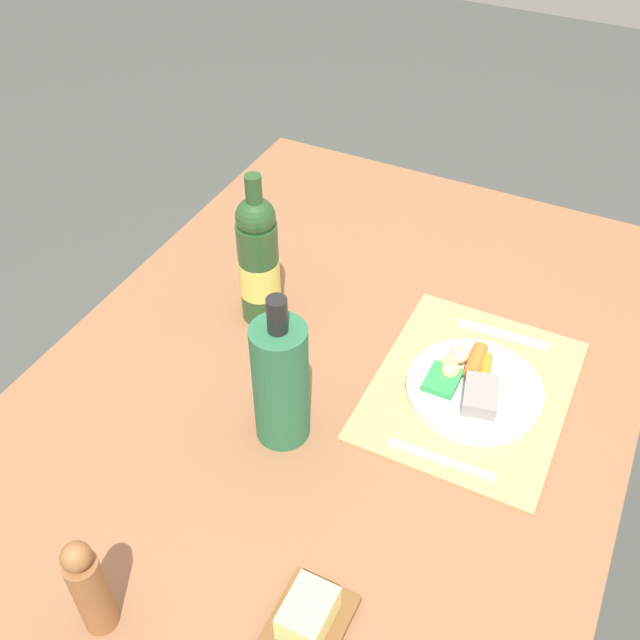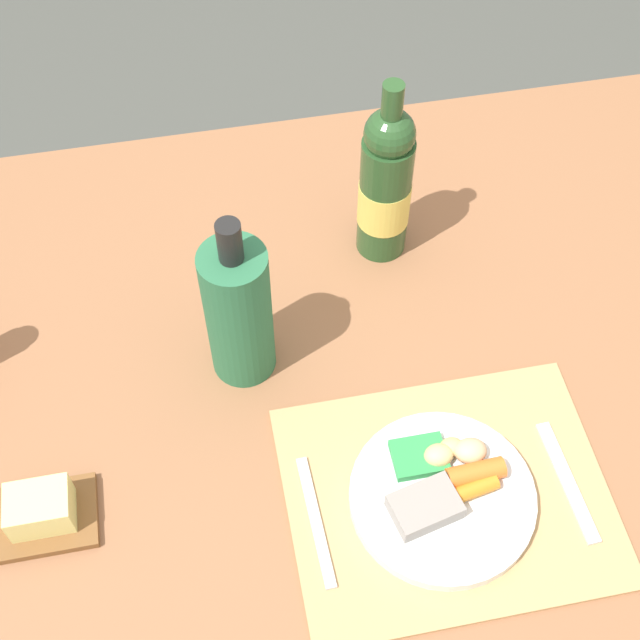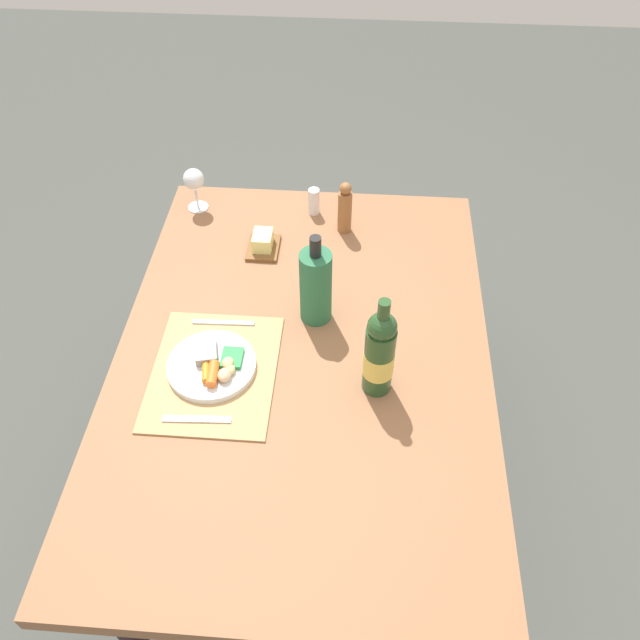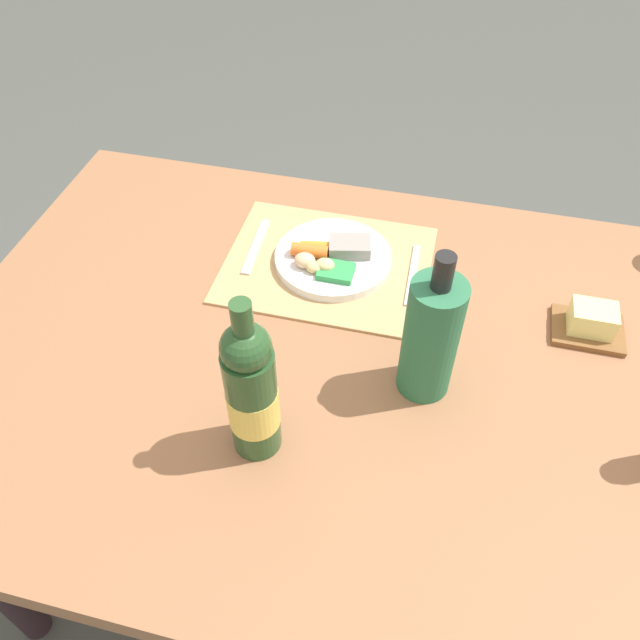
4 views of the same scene
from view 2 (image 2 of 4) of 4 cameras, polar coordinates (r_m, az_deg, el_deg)
The scene contains 9 objects.
ground_plane at distance 1.90m, azimuth 1.12°, elevation -14.20°, with size 8.00×8.00×0.00m, color #474A45.
dining_table at distance 1.33m, azimuth 1.55°, elevation -4.17°, with size 1.50×1.03×0.70m.
placemat at distance 1.18m, azimuth 8.21°, elevation -11.09°, with size 0.42×0.33×0.01m, color tan.
dinner_plate at distance 1.16m, azimuth 7.92°, elevation -10.95°, with size 0.24×0.24×0.05m.
fork at distance 1.15m, azimuth -0.28°, elevation -12.82°, with size 0.01×0.18×0.01m, color silver.
knife at distance 1.22m, azimuth 15.66°, elevation -9.98°, with size 0.02×0.17×0.01m, color silver.
cooler_bottle at distance 1.18m, azimuth -5.28°, elevation 0.54°, with size 0.09×0.09×0.29m.
wine_bottle at distance 1.31m, azimuth 4.24°, elevation 8.68°, with size 0.08×0.08×0.32m.
butter_dish at distance 1.19m, azimuth -17.47°, elevation -11.72°, with size 0.13×0.10×0.06m.
Camera 2 is at (-0.17, -0.67, 1.77)m, focal length 49.62 mm.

